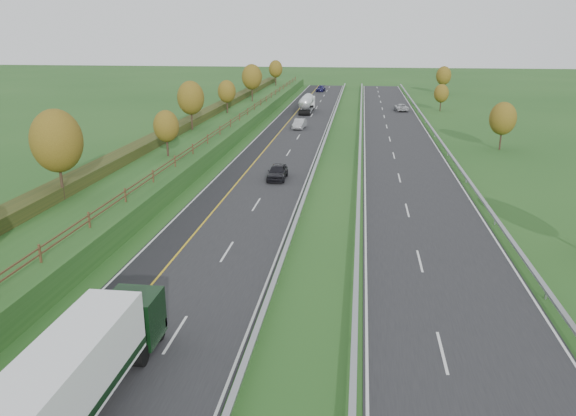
# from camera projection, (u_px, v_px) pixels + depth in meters

# --- Properties ---
(ground) EXTENTS (400.00, 400.00, 0.00)m
(ground) POSITION_uv_depth(u_px,v_px,m) (337.00, 161.00, 70.98)
(ground) COLOR #204C1B
(ground) RESTS_ON ground
(near_carriageway) EXTENTS (10.50, 200.00, 0.04)m
(near_carriageway) POSITION_uv_depth(u_px,v_px,m) (280.00, 151.00, 76.68)
(near_carriageway) COLOR black
(near_carriageway) RESTS_ON ground
(far_carriageway) EXTENTS (10.50, 200.00, 0.04)m
(far_carriageway) POSITION_uv_depth(u_px,v_px,m) (403.00, 154.00, 74.67)
(far_carriageway) COLOR black
(far_carriageway) RESTS_ON ground
(hard_shoulder) EXTENTS (3.00, 200.00, 0.04)m
(hard_shoulder) POSITION_uv_depth(u_px,v_px,m) (253.00, 150.00, 77.13)
(hard_shoulder) COLOR black
(hard_shoulder) RESTS_ON ground
(lane_markings) EXTENTS (26.75, 200.00, 0.01)m
(lane_markings) POSITION_uv_depth(u_px,v_px,m) (327.00, 152.00, 75.78)
(lane_markings) COLOR silver
(lane_markings) RESTS_ON near_carriageway
(embankment_left) EXTENTS (12.00, 200.00, 2.00)m
(embankment_left) POSITION_uv_depth(u_px,v_px,m) (188.00, 142.00, 77.97)
(embankment_left) COLOR #204C1B
(embankment_left) RESTS_ON ground
(hedge_left) EXTENTS (2.20, 180.00, 1.10)m
(hedge_left) POSITION_uv_depth(u_px,v_px,m) (173.00, 130.00, 77.74)
(hedge_left) COLOR #283315
(hedge_left) RESTS_ON embankment_left
(fence_left) EXTENTS (0.12, 189.06, 1.20)m
(fence_left) POSITION_uv_depth(u_px,v_px,m) (218.00, 131.00, 76.51)
(fence_left) COLOR #422B19
(fence_left) RESTS_ON embankment_left
(median_barrier_near) EXTENTS (0.32, 200.00, 0.71)m
(median_barrier_near) POSITION_uv_depth(u_px,v_px,m) (322.00, 148.00, 75.81)
(median_barrier_near) COLOR gray
(median_barrier_near) RESTS_ON ground
(median_barrier_far) EXTENTS (0.32, 200.00, 0.71)m
(median_barrier_far) POSITION_uv_depth(u_px,v_px,m) (360.00, 149.00, 75.19)
(median_barrier_far) COLOR gray
(median_barrier_far) RESTS_ON ground
(outer_barrier_far) EXTENTS (0.32, 200.00, 0.71)m
(outer_barrier_far) POSITION_uv_depth(u_px,v_px,m) (448.00, 151.00, 73.79)
(outer_barrier_far) COLOR gray
(outer_barrier_far) RESTS_ON ground
(trees_left) EXTENTS (6.64, 164.30, 7.66)m
(trees_left) POSITION_uv_depth(u_px,v_px,m) (181.00, 106.00, 73.13)
(trees_left) COLOR #2D2116
(trees_left) RESTS_ON embankment_left
(trees_far) EXTENTS (8.45, 118.60, 7.12)m
(trees_far) POSITION_uv_depth(u_px,v_px,m) (470.00, 99.00, 99.43)
(trees_far) COLOR #2D2116
(trees_far) RESTS_ON ground
(box_lorry) EXTENTS (2.58, 16.28, 4.06)m
(box_lorry) POSITION_uv_depth(u_px,v_px,m) (61.00, 394.00, 21.47)
(box_lorry) COLOR black
(box_lorry) RESTS_ON near_carriageway
(road_tanker) EXTENTS (2.40, 11.22, 3.46)m
(road_tanker) POSITION_uv_depth(u_px,v_px,m) (307.00, 103.00, 113.53)
(road_tanker) COLOR silver
(road_tanker) RESTS_ON near_carriageway
(car_dark_near) EXTENTS (1.96, 4.86, 1.65)m
(car_dark_near) POSITION_uv_depth(u_px,v_px,m) (278.00, 172.00, 61.73)
(car_dark_near) COLOR black
(car_dark_near) RESTS_ON near_carriageway
(car_silver_mid) EXTENTS (2.13, 4.99, 1.60)m
(car_silver_mid) POSITION_uv_depth(u_px,v_px,m) (300.00, 124.00, 94.37)
(car_silver_mid) COLOR #98999D
(car_silver_mid) RESTS_ON near_carriageway
(car_small_far) EXTENTS (2.56, 5.40, 1.52)m
(car_small_far) POSITION_uv_depth(u_px,v_px,m) (321.00, 89.00, 153.71)
(car_small_far) COLOR #191749
(car_small_far) RESTS_ON near_carriageway
(car_oncoming) EXTENTS (2.90, 5.46, 1.46)m
(car_oncoming) POSITION_uv_depth(u_px,v_px,m) (401.00, 107.00, 115.56)
(car_oncoming) COLOR #B9BABF
(car_oncoming) RESTS_ON far_carriageway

